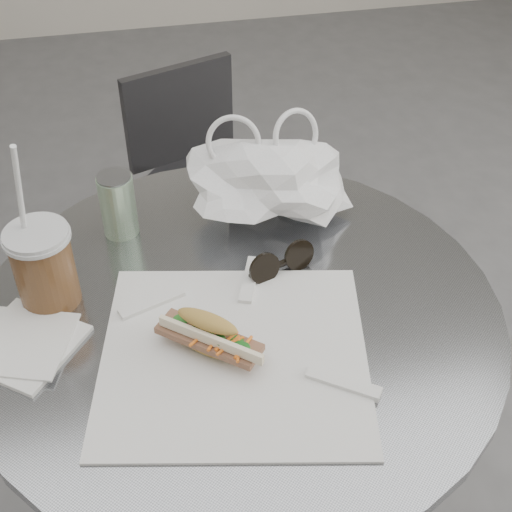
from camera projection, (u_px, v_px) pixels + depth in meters
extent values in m
cylinder|color=slate|center=(242.00, 457.00, 1.26)|extent=(0.08, 0.08, 0.71)
cylinder|color=slate|center=(238.00, 313.00, 1.03)|extent=(0.76, 0.76, 0.02)
cylinder|color=#313033|center=(221.00, 315.00, 2.04)|extent=(0.33, 0.33, 0.02)
cylinder|color=#313033|center=(218.00, 260.00, 1.90)|extent=(0.06, 0.06, 0.44)
cylinder|color=#313033|center=(215.00, 193.00, 1.76)|extent=(0.37, 0.37, 0.02)
cube|color=#313033|center=(180.00, 113.00, 1.78)|extent=(0.28, 0.12, 0.25)
cube|color=white|center=(234.00, 355.00, 0.95)|extent=(0.41, 0.40, 0.00)
ellipsoid|color=#AF8642|center=(209.00, 346.00, 0.95)|extent=(0.18, 0.16, 0.02)
cube|color=brown|center=(209.00, 339.00, 0.94)|extent=(0.14, 0.13, 0.01)
ellipsoid|color=#AF8642|center=(207.00, 324.00, 0.93)|extent=(0.18, 0.16, 0.03)
cylinder|color=brown|center=(45.00, 270.00, 1.00)|extent=(0.09, 0.09, 0.11)
cylinder|color=silver|center=(36.00, 235.00, 0.96)|extent=(0.09, 0.09, 0.01)
cylinder|color=white|center=(21.00, 207.00, 0.93)|extent=(0.04, 0.06, 0.21)
cylinder|color=black|center=(265.00, 269.00, 1.05)|extent=(0.05, 0.03, 0.05)
cylinder|color=black|center=(299.00, 255.00, 1.08)|extent=(0.05, 0.03, 0.05)
cube|color=black|center=(282.00, 265.00, 1.07)|extent=(0.02, 0.01, 0.00)
cube|color=white|center=(24.00, 345.00, 0.97)|extent=(0.19, 0.19, 0.01)
cube|color=white|center=(23.00, 342.00, 0.96)|extent=(0.16, 0.16, 0.00)
cylinder|color=#5D9858|center=(118.00, 205.00, 1.12)|extent=(0.06, 0.06, 0.10)
cylinder|color=slate|center=(114.00, 177.00, 1.09)|extent=(0.05, 0.05, 0.00)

